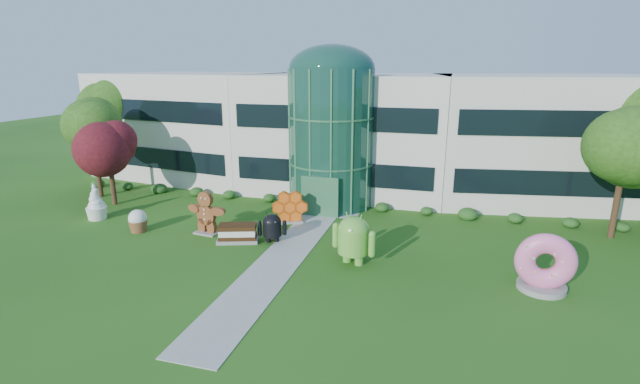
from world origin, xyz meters
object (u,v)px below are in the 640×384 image
(android_green, at_px, (353,236))
(gingerbread, at_px, (206,212))
(donut, at_px, (545,261))
(android_black, at_px, (272,226))

(android_green, xyz_separation_m, gingerbread, (-9.59, 1.87, -0.15))
(android_green, relative_size, donut, 1.07)
(donut, xyz_separation_m, gingerbread, (-18.63, 2.35, -0.05))
(gingerbread, bearing_deg, android_black, 4.94)
(donut, relative_size, gingerbread, 0.96)
(android_green, height_order, android_black, android_green)
(android_black, bearing_deg, gingerbread, 157.42)
(android_green, distance_m, gingerbread, 9.77)
(android_black, relative_size, donut, 0.70)
(android_black, xyz_separation_m, gingerbread, (-4.40, 0.24, 0.36))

